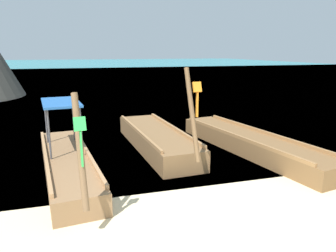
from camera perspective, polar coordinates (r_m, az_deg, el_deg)
name	(u,v)px	position (r m, az deg, el deg)	size (l,w,h in m)	color
ground	(239,244)	(6.02, 12.59, -19.83)	(120.00, 120.00, 0.00)	beige
sea_water	(87,67)	(66.91, -14.26, 10.11)	(120.00, 120.00, 0.00)	teal
longtail_boat_green_ribbon	(67,162)	(9.09, -17.51, -6.16)	(1.78, 6.19, 2.54)	olive
longtail_boat_orange_ribbon	(156,139)	(10.86, -2.08, -2.37)	(1.69, 6.08, 2.86)	brown
longtail_boat_red_ribbon	(251,144)	(10.84, 14.59, -3.04)	(2.35, 6.88, 2.37)	brown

